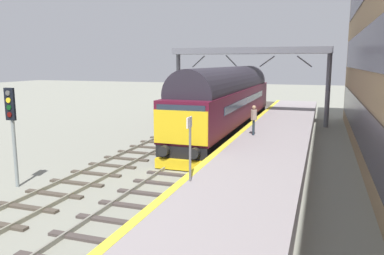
{
  "coord_description": "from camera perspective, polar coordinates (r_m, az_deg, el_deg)",
  "views": [
    {
      "loc": [
        6.1,
        -19.38,
        4.99
      ],
      "look_at": [
        0.2,
        -1.99,
        1.86
      ],
      "focal_mm": 35.94,
      "sensor_mm": 36.0,
      "label": 1
    }
  ],
  "objects": [
    {
      "name": "ground_plane",
      "position": [
        20.92,
        1.24,
        -4.14
      ],
      "size": [
        140.0,
        140.0,
        0.0
      ],
      "primitive_type": "plane",
      "color": "gray",
      "rests_on": "ground"
    },
    {
      "name": "track_main",
      "position": [
        20.91,
        1.24,
        -3.99
      ],
      "size": [
        2.5,
        60.0,
        0.15
      ],
      "color": "gray",
      "rests_on": "ground"
    },
    {
      "name": "track_adjacent_west",
      "position": [
        22.12,
        -7.09,
        -3.3
      ],
      "size": [
        2.5,
        60.0,
        0.15
      ],
      "color": "gray",
      "rests_on": "ground"
    },
    {
      "name": "station_platform",
      "position": [
        20.05,
        11.12,
        -3.46
      ],
      "size": [
        4.0,
        44.0,
        1.01
      ],
      "color": "gray",
      "rests_on": "ground"
    },
    {
      "name": "diesel_locomotive",
      "position": [
        26.37,
        5.3,
        4.17
      ],
      "size": [
        2.74,
        18.86,
        4.68
      ],
      "color": "black",
      "rests_on": "ground"
    },
    {
      "name": "signal_post_mid",
      "position": [
        16.7,
        -25.15,
        0.62
      ],
      "size": [
        0.44,
        0.22,
        4.01
      ],
      "color": "gray",
      "rests_on": "ground"
    },
    {
      "name": "platform_number_sign",
      "position": [
        12.83,
        -0.33,
        -1.77
      ],
      "size": [
        0.1,
        0.44,
        2.19
      ],
      "color": "slate",
      "rests_on": "station_platform"
    },
    {
      "name": "waiting_passenger",
      "position": [
        21.48,
        9.15,
        1.52
      ],
      "size": [
        0.38,
        0.51,
        1.64
      ],
      "rotation": [
        0.0,
        0.0,
        1.7
      ],
      "color": "#26333D",
      "rests_on": "station_platform"
    },
    {
      "name": "overhead_footbridge",
      "position": [
        31.78,
        8.51,
        10.62
      ],
      "size": [
        12.66,
        2.0,
        6.15
      ],
      "color": "slate",
      "rests_on": "ground"
    }
  ]
}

